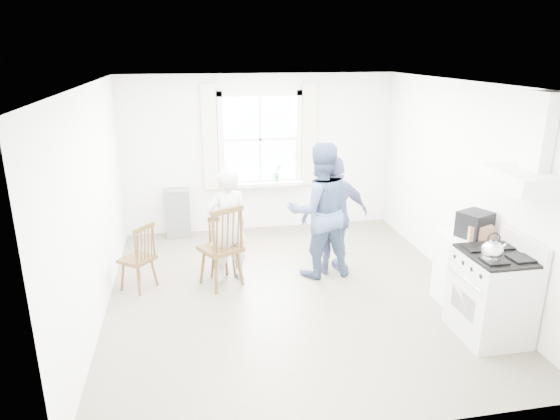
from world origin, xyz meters
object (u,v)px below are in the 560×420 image
(gas_stove, at_px, (492,294))
(person_right, at_px, (335,216))
(windsor_chair_c, at_px, (142,250))
(low_cabinet, at_px, (463,269))
(windsor_chair_b, at_px, (223,239))
(person_mid, at_px, (320,211))
(windsor_chair_a, at_px, (225,239))
(person_left, at_px, (228,226))
(stereo_stack, at_px, (475,224))

(gas_stove, bearing_deg, person_right, 121.97)
(windsor_chair_c, height_order, person_right, person_right)
(low_cabinet, relative_size, windsor_chair_b, 1.02)
(gas_stove, height_order, windsor_chair_b, gas_stove)
(windsor_chair_c, xyz_separation_m, person_mid, (2.32, 0.06, 0.37))
(windsor_chair_a, height_order, person_mid, person_mid)
(windsor_chair_b, distance_m, person_right, 1.55)
(gas_stove, distance_m, windsor_chair_c, 4.14)
(gas_stove, xyz_separation_m, person_left, (-2.64, 1.87, 0.29))
(low_cabinet, height_order, person_left, person_left)
(gas_stove, distance_m, person_left, 3.25)
(person_left, distance_m, person_right, 1.46)
(low_cabinet, bearing_deg, person_right, 136.40)
(stereo_stack, xyz_separation_m, windsor_chair_b, (-2.80, 1.40, -0.51))
(low_cabinet, xyz_separation_m, person_left, (-2.71, 1.17, 0.32))
(windsor_chair_c, distance_m, person_right, 2.57)
(low_cabinet, distance_m, person_mid, 1.93)
(person_right, bearing_deg, windsor_chair_c, -5.70)
(person_left, bearing_deg, person_mid, 161.26)
(stereo_stack, height_order, windsor_chair_b, stereo_stack)
(windsor_chair_b, height_order, person_mid, person_mid)
(low_cabinet, height_order, person_right, person_right)
(low_cabinet, xyz_separation_m, person_mid, (-1.48, 1.14, 0.47))
(stereo_stack, bearing_deg, windsor_chair_b, 153.44)
(gas_stove, xyz_separation_m, person_right, (-1.18, 1.89, 0.33))
(low_cabinet, bearing_deg, windsor_chair_b, 154.52)
(windsor_chair_c, height_order, person_left, person_left)
(windsor_chair_a, height_order, windsor_chair_b, windsor_chair_a)
(windsor_chair_b, xyz_separation_m, windsor_chair_c, (-1.03, -0.23, 0.01))
(low_cabinet, relative_size, person_mid, 0.49)
(stereo_stack, distance_m, person_right, 1.82)
(person_mid, bearing_deg, gas_stove, 124.33)
(stereo_stack, height_order, person_mid, person_mid)
(person_mid, bearing_deg, windsor_chair_b, -10.97)
(gas_stove, xyz_separation_m, windsor_chair_c, (-3.74, 1.79, 0.06))
(stereo_stack, distance_m, windsor_chair_b, 3.17)
(gas_stove, bearing_deg, windsor_chair_b, 143.20)
(low_cabinet, relative_size, windsor_chair_c, 1.01)
(person_left, bearing_deg, stereo_stack, 138.00)
(windsor_chair_b, relative_size, person_mid, 0.48)
(gas_stove, xyz_separation_m, stereo_stack, (0.10, 0.62, 0.57))
(windsor_chair_a, bearing_deg, gas_stove, -31.62)
(windsor_chair_c, height_order, person_mid, person_mid)
(gas_stove, relative_size, windsor_chair_a, 1.00)
(windsor_chair_a, bearing_deg, windsor_chair_b, 91.09)
(low_cabinet, height_order, windsor_chair_c, low_cabinet)
(windsor_chair_b, height_order, windsor_chair_c, windsor_chair_c)
(low_cabinet, bearing_deg, person_mid, 142.35)
(windsor_chair_b, distance_m, person_mid, 1.36)
(windsor_chair_c, bearing_deg, gas_stove, -25.56)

